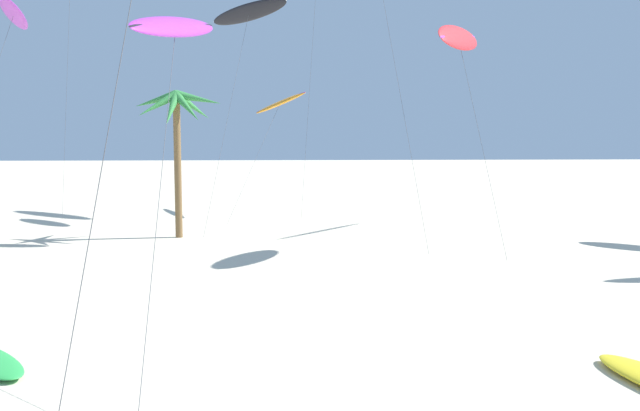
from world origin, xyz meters
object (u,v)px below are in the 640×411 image
flying_kite_10 (280,103)px  flying_kite_4 (176,27)px  flying_kite_5 (249,12)px  flying_kite_0 (14,14)px  flying_kite_6 (459,38)px  palm_tree_4 (177,117)px

flying_kite_10 → flying_kite_4: bearing=-95.6°
flying_kite_5 → flying_kite_0: bearing=-146.9°
flying_kite_6 → flying_kite_10: (-9.13, 19.31, -2.58)m
palm_tree_4 → flying_kite_6: size_ratio=0.72×
palm_tree_4 → flying_kite_5: (3.81, 8.76, 7.42)m
flying_kite_0 → flying_kite_5: bearing=33.1°
flying_kite_4 → flying_kite_5: size_ratio=0.83×
palm_tree_4 → flying_kite_4: flying_kite_4 is taller
flying_kite_0 → flying_kite_10: (15.07, 12.90, -4.58)m
flying_kite_0 → flying_kite_4: (11.96, -18.80, -3.29)m
flying_kite_5 → flying_kite_10: (2.08, 4.43, -6.13)m
flying_kite_10 → flying_kite_5: bearing=-115.2°
flying_kite_0 → flying_kite_6: size_ratio=1.15×
flying_kite_4 → flying_kite_10: size_ratio=1.20×
flying_kite_6 → flying_kite_10: size_ratio=1.11×
flying_kite_6 → flying_kite_5: bearing=127.0°
flying_kite_4 → flying_kite_10: flying_kite_4 is taller
palm_tree_4 → flying_kite_4: bearing=-81.4°
flying_kite_6 → flying_kite_0: bearing=165.2°
palm_tree_4 → flying_kite_0: (-9.17, 0.29, 5.87)m
palm_tree_4 → flying_kite_10: 14.51m
palm_tree_4 → flying_kite_5: bearing=66.5°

